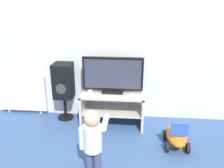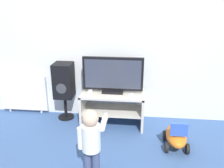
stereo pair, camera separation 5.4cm
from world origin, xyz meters
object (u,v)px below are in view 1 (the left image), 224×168
(television, at_px, (113,75))
(child, at_px, (93,138))
(speaker_tower, at_px, (63,82))
(ride_on_toy, at_px, (177,135))
(remote_primary, at_px, (131,95))
(radiator, at_px, (23,93))
(game_console, at_px, (90,91))

(television, distance_m, child, 1.28)
(speaker_tower, bearing_deg, ride_on_toy, -21.20)
(speaker_tower, relative_size, ride_on_toy, 1.72)
(remote_primary, distance_m, speaker_tower, 1.12)
(remote_primary, relative_size, radiator, 0.16)
(television, bearing_deg, ride_on_toy, -31.34)
(child, bearing_deg, speaker_tower, 117.52)
(game_console, height_order, speaker_tower, speaker_tower)
(game_console, relative_size, ride_on_toy, 0.31)
(game_console, height_order, child, child)
(child, bearing_deg, game_console, 101.18)
(game_console, height_order, remote_primary, game_console)
(speaker_tower, bearing_deg, game_console, -18.81)
(remote_primary, distance_m, child, 1.20)
(child, bearing_deg, radiator, 134.84)
(game_console, bearing_deg, remote_primary, -4.93)
(child, bearing_deg, television, 84.89)
(ride_on_toy, bearing_deg, radiator, 162.13)
(game_console, distance_m, child, 1.21)
(game_console, xyz_separation_m, speaker_tower, (-0.47, 0.16, 0.08))
(ride_on_toy, distance_m, radiator, 2.64)
(remote_primary, xyz_separation_m, radiator, (-1.86, 0.35, -0.19))
(television, bearing_deg, radiator, 171.22)
(radiator, bearing_deg, television, -8.78)
(television, xyz_separation_m, child, (-0.11, -1.23, -0.33))
(child, xyz_separation_m, radiator, (-1.47, 1.48, -0.12))
(speaker_tower, bearing_deg, radiator, 170.09)
(radiator, bearing_deg, game_console, -13.35)
(television, relative_size, speaker_tower, 0.97)
(speaker_tower, height_order, ride_on_toy, speaker_tower)
(child, bearing_deg, remote_primary, 70.76)
(child, height_order, ride_on_toy, child)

